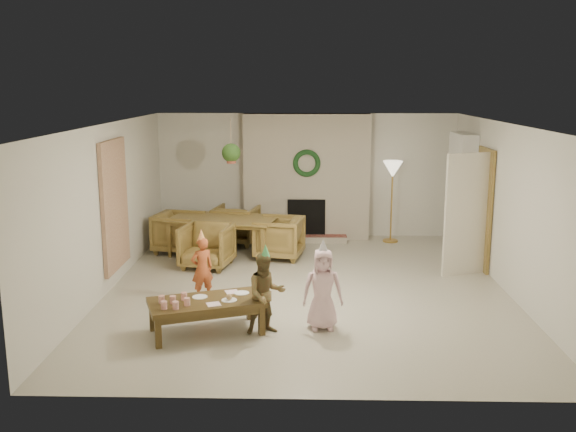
{
  "coord_description": "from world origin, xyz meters",
  "views": [
    {
      "loc": [
        -0.06,
        -9.32,
        3.08
      ],
      "look_at": [
        -0.3,
        0.4,
        1.05
      ],
      "focal_mm": 39.68,
      "sensor_mm": 36.0,
      "label": 1
    }
  ],
  "objects_px": {
    "dining_chair_left": "(179,232)",
    "child_red": "(202,269)",
    "dining_table": "(223,236)",
    "child_pink": "(323,289)",
    "dining_chair_right": "(279,238)",
    "coffee_table_top": "(206,302)",
    "dining_chair_far": "(236,225)",
    "child_plaid": "(266,294)",
    "dining_chair_near": "(207,246)"
  },
  "relations": [
    {
      "from": "dining_chair_near",
      "to": "child_plaid",
      "type": "relative_size",
      "value": 0.8
    },
    {
      "from": "child_plaid",
      "to": "child_pink",
      "type": "bearing_deg",
      "value": -4.57
    },
    {
      "from": "dining_table",
      "to": "child_red",
      "type": "relative_size",
      "value": 2.09
    },
    {
      "from": "dining_chair_right",
      "to": "child_red",
      "type": "xyz_separation_m",
      "value": [
        -1.02,
        -2.27,
        0.09
      ]
    },
    {
      "from": "dining_chair_near",
      "to": "child_pink",
      "type": "xyz_separation_m",
      "value": [
        1.89,
        -2.73,
        0.15
      ]
    },
    {
      "from": "dining_chair_left",
      "to": "child_red",
      "type": "height_order",
      "value": "child_red"
    },
    {
      "from": "dining_table",
      "to": "child_pink",
      "type": "xyz_separation_m",
      "value": [
        1.73,
        -3.56,
        0.19
      ]
    },
    {
      "from": "child_plaid",
      "to": "dining_table",
      "type": "bearing_deg",
      "value": 87.71
    },
    {
      "from": "dining_table",
      "to": "child_pink",
      "type": "height_order",
      "value": "child_pink"
    },
    {
      "from": "dining_chair_far",
      "to": "dining_chair_left",
      "type": "xyz_separation_m",
      "value": [
        -0.99,
        -0.67,
        0.0
      ]
    },
    {
      "from": "dining_chair_near",
      "to": "child_plaid",
      "type": "distance_m",
      "value": 3.13
    },
    {
      "from": "dining_chair_left",
      "to": "child_plaid",
      "type": "relative_size",
      "value": 0.8
    },
    {
      "from": "dining_chair_left",
      "to": "coffee_table_top",
      "type": "bearing_deg",
      "value": -153.25
    },
    {
      "from": "dining_chair_far",
      "to": "child_red",
      "type": "xyz_separation_m",
      "value": [
        -0.14,
        -3.31,
        0.09
      ]
    },
    {
      "from": "dining_chair_far",
      "to": "dining_chair_left",
      "type": "bearing_deg",
      "value": 45.0
    },
    {
      "from": "child_plaid",
      "to": "dining_chair_left",
      "type": "bearing_deg",
      "value": 97.88
    },
    {
      "from": "dining_chair_near",
      "to": "coffee_table_top",
      "type": "distance_m",
      "value": 2.94
    },
    {
      "from": "dining_chair_far",
      "to": "child_red",
      "type": "height_order",
      "value": "child_red"
    },
    {
      "from": "child_red",
      "to": "dining_chair_far",
      "type": "bearing_deg",
      "value": -123.4
    },
    {
      "from": "dining_chair_right",
      "to": "child_pink",
      "type": "xyz_separation_m",
      "value": [
        0.69,
        -3.36,
        0.15
      ]
    },
    {
      "from": "dining_table",
      "to": "child_red",
      "type": "xyz_separation_m",
      "value": [
        0.02,
        -2.48,
        0.12
      ]
    },
    {
      "from": "dining_chair_near",
      "to": "dining_chair_right",
      "type": "height_order",
      "value": "same"
    },
    {
      "from": "child_plaid",
      "to": "child_pink",
      "type": "height_order",
      "value": "child_pink"
    },
    {
      "from": "child_red",
      "to": "child_pink",
      "type": "bearing_deg",
      "value": 116.59
    },
    {
      "from": "dining_chair_near",
      "to": "dining_chair_far",
      "type": "relative_size",
      "value": 1.0
    },
    {
      "from": "coffee_table_top",
      "to": "child_red",
      "type": "height_order",
      "value": "child_red"
    },
    {
      "from": "dining_chair_left",
      "to": "child_red",
      "type": "relative_size",
      "value": 0.89
    },
    {
      "from": "dining_chair_left",
      "to": "coffee_table_top",
      "type": "relative_size",
      "value": 0.59
    },
    {
      "from": "child_red",
      "to": "child_plaid",
      "type": "bearing_deg",
      "value": 97.6
    },
    {
      "from": "dining_chair_right",
      "to": "child_plaid",
      "type": "xyz_separation_m",
      "value": [
        -0.03,
        -3.52,
        0.14
      ]
    },
    {
      "from": "dining_chair_near",
      "to": "dining_table",
      "type": "bearing_deg",
      "value": 90.0
    },
    {
      "from": "dining_chair_right",
      "to": "child_plaid",
      "type": "relative_size",
      "value": 0.8
    },
    {
      "from": "dining_chair_left",
      "to": "coffee_table_top",
      "type": "distance_m",
      "value": 4.06
    },
    {
      "from": "child_red",
      "to": "dining_table",
      "type": "bearing_deg",
      "value": -120.48
    },
    {
      "from": "dining_chair_right",
      "to": "coffee_table_top",
      "type": "bearing_deg",
      "value": -1.27
    },
    {
      "from": "coffee_table_top",
      "to": "dining_chair_right",
      "type": "bearing_deg",
      "value": 57.77
    },
    {
      "from": "child_pink",
      "to": "child_red",
      "type": "bearing_deg",
      "value": 143.32
    },
    {
      "from": "dining_chair_near",
      "to": "child_pink",
      "type": "height_order",
      "value": "child_pink"
    },
    {
      "from": "dining_chair_left",
      "to": "dining_chair_right",
      "type": "distance_m",
      "value": 1.91
    },
    {
      "from": "dining_chair_right",
      "to": "dining_table",
      "type": "bearing_deg",
      "value": -90.0
    },
    {
      "from": "dining_chair_near",
      "to": "coffee_table_top",
      "type": "bearing_deg",
      "value": -70.57
    },
    {
      "from": "dining_chair_right",
      "to": "dining_chair_near",
      "type": "bearing_deg",
      "value": -51.34
    },
    {
      "from": "dining_chair_left",
      "to": "dining_chair_far",
      "type": "bearing_deg",
      "value": -45.0
    },
    {
      "from": "dining_table",
      "to": "child_plaid",
      "type": "bearing_deg",
      "value": -63.75
    },
    {
      "from": "coffee_table_top",
      "to": "child_plaid",
      "type": "height_order",
      "value": "child_plaid"
    },
    {
      "from": "dining_chair_far",
      "to": "dining_chair_right",
      "type": "distance_m",
      "value": 1.36
    },
    {
      "from": "dining_table",
      "to": "dining_chair_far",
      "type": "relative_size",
      "value": 2.34
    },
    {
      "from": "dining_chair_far",
      "to": "dining_chair_left",
      "type": "height_order",
      "value": "same"
    },
    {
      "from": "child_pink",
      "to": "child_plaid",
      "type": "bearing_deg",
      "value": -171.26
    },
    {
      "from": "dining_chair_right",
      "to": "child_red",
      "type": "relative_size",
      "value": 0.89
    }
  ]
}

